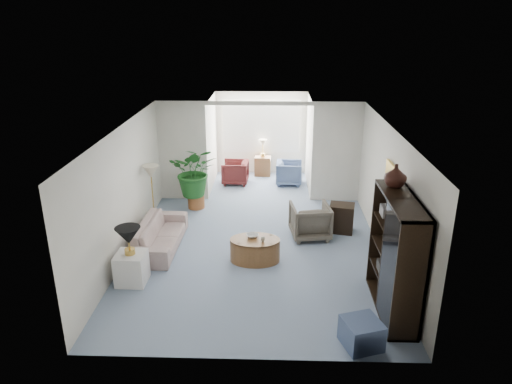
{
  "coord_description": "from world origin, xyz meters",
  "views": [
    {
      "loc": [
        0.29,
        -8.27,
        4.43
      ],
      "look_at": [
        0.0,
        0.6,
        1.1
      ],
      "focal_mm": 33.31,
      "sensor_mm": 36.0,
      "label": 1
    }
  ],
  "objects_px": {
    "entertainment_cabinet": "(396,256)",
    "ottoman": "(362,333)",
    "coffee_bowl": "(252,236)",
    "cabinet_urn": "(396,176)",
    "sunroom_table": "(263,166)",
    "coffee_table": "(255,250)",
    "table_lamp": "(128,236)",
    "floor_lamp": "(151,172)",
    "sunroom_chair_maroon": "(235,172)",
    "sunroom_chair_blue": "(289,173)",
    "end_table": "(132,268)",
    "side_table_dark": "(341,218)",
    "wingback_chair": "(310,221)",
    "framed_picture": "(391,176)",
    "coffee_cup": "(263,240)",
    "sofa": "(160,234)",
    "plant_pot": "(196,201)"
  },
  "relations": [
    {
      "from": "wingback_chair",
      "to": "sunroom_table",
      "type": "distance_m",
      "value": 4.24
    },
    {
      "from": "end_table",
      "to": "sunroom_chair_blue",
      "type": "height_order",
      "value": "sunroom_chair_blue"
    },
    {
      "from": "table_lamp",
      "to": "coffee_table",
      "type": "relative_size",
      "value": 0.46
    },
    {
      "from": "sunroom_chair_maroon",
      "to": "wingback_chair",
      "type": "bearing_deg",
      "value": 31.69
    },
    {
      "from": "coffee_bowl",
      "to": "ottoman",
      "type": "height_order",
      "value": "coffee_bowl"
    },
    {
      "from": "floor_lamp",
      "to": "sunroom_table",
      "type": "xyz_separation_m",
      "value": [
        2.35,
        3.58,
        -0.97
      ]
    },
    {
      "from": "table_lamp",
      "to": "plant_pot",
      "type": "bearing_deg",
      "value": 80.1
    },
    {
      "from": "floor_lamp",
      "to": "coffee_table",
      "type": "relative_size",
      "value": 0.38
    },
    {
      "from": "coffee_table",
      "to": "cabinet_urn",
      "type": "xyz_separation_m",
      "value": [
        2.22,
        -1.01,
        1.86
      ]
    },
    {
      "from": "sofa",
      "to": "end_table",
      "type": "relative_size",
      "value": 3.47
    },
    {
      "from": "wingback_chair",
      "to": "side_table_dark",
      "type": "relative_size",
      "value": 1.3
    },
    {
      "from": "plant_pot",
      "to": "cabinet_urn",
      "type": "bearing_deg",
      "value": -44.03
    },
    {
      "from": "side_table_dark",
      "to": "coffee_bowl",
      "type": "bearing_deg",
      "value": -145.64
    },
    {
      "from": "framed_picture",
      "to": "floor_lamp",
      "type": "distance_m",
      "value": 5.01
    },
    {
      "from": "sunroom_chair_blue",
      "to": "coffee_table",
      "type": "bearing_deg",
      "value": 172.89
    },
    {
      "from": "floor_lamp",
      "to": "sunroom_chair_maroon",
      "type": "distance_m",
      "value": 3.38
    },
    {
      "from": "coffee_table",
      "to": "entertainment_cabinet",
      "type": "height_order",
      "value": "entertainment_cabinet"
    },
    {
      "from": "end_table",
      "to": "plant_pot",
      "type": "relative_size",
      "value": 1.39
    },
    {
      "from": "ottoman",
      "to": "sunroom_chair_blue",
      "type": "relative_size",
      "value": 0.71
    },
    {
      "from": "coffee_cup",
      "to": "sunroom_chair_blue",
      "type": "xyz_separation_m",
      "value": [
        0.64,
        4.53,
        -0.17
      ]
    },
    {
      "from": "coffee_cup",
      "to": "cabinet_urn",
      "type": "relative_size",
      "value": 0.25
    },
    {
      "from": "coffee_table",
      "to": "wingback_chair",
      "type": "xyz_separation_m",
      "value": [
        1.12,
        1.08,
        0.14
      ]
    },
    {
      "from": "table_lamp",
      "to": "coffee_cup",
      "type": "height_order",
      "value": "table_lamp"
    },
    {
      "from": "side_table_dark",
      "to": "coffee_table",
      "type": "bearing_deg",
      "value": -142.86
    },
    {
      "from": "end_table",
      "to": "coffee_cup",
      "type": "distance_m",
      "value": 2.41
    },
    {
      "from": "framed_picture",
      "to": "coffee_bowl",
      "type": "relative_size",
      "value": 2.14
    },
    {
      "from": "end_table",
      "to": "sunroom_chair_maroon",
      "type": "height_order",
      "value": "sunroom_chair_maroon"
    },
    {
      "from": "end_table",
      "to": "ottoman",
      "type": "height_order",
      "value": "end_table"
    },
    {
      "from": "sofa",
      "to": "sunroom_chair_blue",
      "type": "bearing_deg",
      "value": -33.39
    },
    {
      "from": "entertainment_cabinet",
      "to": "cabinet_urn",
      "type": "bearing_deg",
      "value": 90.0
    },
    {
      "from": "wingback_chair",
      "to": "cabinet_urn",
      "type": "distance_m",
      "value": 2.92
    },
    {
      "from": "cabinet_urn",
      "to": "sunroom_chair_blue",
      "type": "relative_size",
      "value": 0.51
    },
    {
      "from": "wingback_chair",
      "to": "sunroom_chair_maroon",
      "type": "bearing_deg",
      "value": -69.5
    },
    {
      "from": "coffee_bowl",
      "to": "cabinet_urn",
      "type": "relative_size",
      "value": 0.64
    },
    {
      "from": "coffee_bowl",
      "to": "cabinet_urn",
      "type": "distance_m",
      "value": 2.99
    },
    {
      "from": "cabinet_urn",
      "to": "sunroom_table",
      "type": "relative_size",
      "value": 0.65
    },
    {
      "from": "end_table",
      "to": "side_table_dark",
      "type": "relative_size",
      "value": 0.89
    },
    {
      "from": "wingback_chair",
      "to": "entertainment_cabinet",
      "type": "xyz_separation_m",
      "value": [
        1.1,
        -2.59,
        0.58
      ]
    },
    {
      "from": "table_lamp",
      "to": "cabinet_urn",
      "type": "height_order",
      "value": "cabinet_urn"
    },
    {
      "from": "floor_lamp",
      "to": "sunroom_chair_maroon",
      "type": "height_order",
      "value": "floor_lamp"
    },
    {
      "from": "coffee_cup",
      "to": "sunroom_chair_maroon",
      "type": "xyz_separation_m",
      "value": [
        -0.86,
        4.53,
        -0.17
      ]
    },
    {
      "from": "entertainment_cabinet",
      "to": "ottoman",
      "type": "height_order",
      "value": "entertainment_cabinet"
    },
    {
      "from": "framed_picture",
      "to": "ottoman",
      "type": "bearing_deg",
      "value": -108.6
    },
    {
      "from": "cabinet_urn",
      "to": "sunroom_table",
      "type": "height_order",
      "value": "cabinet_urn"
    },
    {
      "from": "end_table",
      "to": "sunroom_table",
      "type": "distance_m",
      "value": 6.41
    },
    {
      "from": "end_table",
      "to": "coffee_table",
      "type": "distance_m",
      "value": 2.29
    },
    {
      "from": "table_lamp",
      "to": "wingback_chair",
      "type": "distance_m",
      "value": 3.82
    },
    {
      "from": "sunroom_table",
      "to": "coffee_table",
      "type": "bearing_deg",
      "value": -90.49
    },
    {
      "from": "end_table",
      "to": "sunroom_table",
      "type": "relative_size",
      "value": 0.99
    },
    {
      "from": "ottoman",
      "to": "floor_lamp",
      "type": "bearing_deg",
      "value": 134.06
    }
  ]
}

